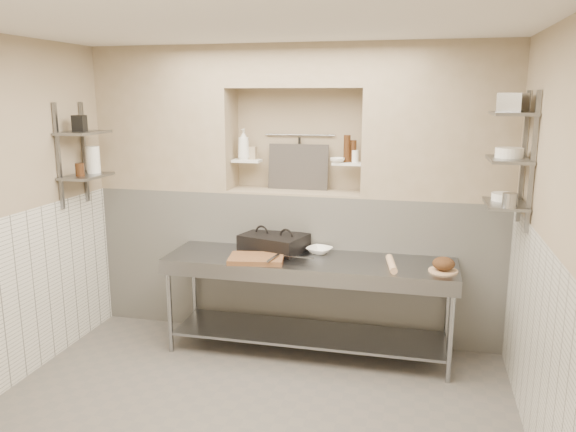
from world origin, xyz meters
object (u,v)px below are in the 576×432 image
(prep_table, at_px, (308,287))
(jug_left, at_px, (93,160))
(cutting_board, at_px, (256,259))
(bread_loaf, at_px, (444,264))
(panini_press, at_px, (274,242))
(bottle_soap, at_px, (244,144))
(bowl_alcove, at_px, (337,160))
(mixing_bowl, at_px, (319,250))
(rolling_pin, at_px, (391,264))

(prep_table, height_order, jug_left, jug_left)
(cutting_board, bearing_deg, bread_loaf, 2.47)
(panini_press, distance_m, bottle_soap, 1.03)
(bottle_soap, relative_size, bowl_alcove, 2.13)
(cutting_board, relative_size, bottle_soap, 1.59)
(panini_press, height_order, mixing_bowl, panini_press)
(rolling_pin, distance_m, bowl_alcove, 1.15)
(prep_table, xyz_separation_m, bottle_soap, (-0.77, 0.56, 1.22))
(mixing_bowl, bearing_deg, rolling_pin, -23.52)
(mixing_bowl, height_order, bread_loaf, bread_loaf)
(mixing_bowl, bearing_deg, prep_table, -104.75)
(cutting_board, relative_size, bread_loaf, 2.59)
(mixing_bowl, height_order, bowl_alcove, bowl_alcove)
(jug_left, bearing_deg, rolling_pin, -1.38)
(bread_loaf, height_order, bowl_alcove, bowl_alcove)
(cutting_board, height_order, mixing_bowl, mixing_bowl)
(cutting_board, bearing_deg, panini_press, 80.51)
(bread_loaf, bearing_deg, cutting_board, -177.53)
(mixing_bowl, distance_m, jug_left, 2.30)
(panini_press, relative_size, jug_left, 2.63)
(bread_loaf, distance_m, jug_left, 3.34)
(bowl_alcove, distance_m, jug_left, 2.31)
(panini_press, xyz_separation_m, bread_loaf, (1.54, -0.30, -0.01))
(rolling_pin, distance_m, bread_loaf, 0.43)
(prep_table, height_order, mixing_bowl, mixing_bowl)
(bread_loaf, bearing_deg, mixing_bowl, 164.26)
(mixing_bowl, height_order, rolling_pin, rolling_pin)
(bowl_alcove, bearing_deg, prep_table, -107.50)
(bottle_soap, bearing_deg, bowl_alcove, -2.45)
(rolling_pin, xyz_separation_m, bread_loaf, (0.43, -0.02, 0.04))
(rolling_pin, xyz_separation_m, jug_left, (-2.82, 0.07, 0.81))
(mixing_bowl, bearing_deg, bread_loaf, -15.74)
(panini_press, height_order, cutting_board, panini_press)
(prep_table, xyz_separation_m, bread_loaf, (1.16, -0.09, 0.33))
(bottle_soap, xyz_separation_m, bowl_alcove, (0.94, -0.04, -0.13))
(rolling_pin, relative_size, bread_loaf, 2.18)
(jug_left, bearing_deg, panini_press, 7.31)
(cutting_board, height_order, jug_left, jug_left)
(panini_press, distance_m, bread_loaf, 1.57)
(bowl_alcove, relative_size, jug_left, 0.56)
(prep_table, distance_m, bread_loaf, 1.21)
(bottle_soap, bearing_deg, mixing_bowl, -22.45)
(mixing_bowl, height_order, bottle_soap, bottle_soap)
(prep_table, distance_m, cutting_board, 0.54)
(prep_table, height_order, rolling_pin, rolling_pin)
(mixing_bowl, relative_size, jug_left, 0.89)
(cutting_board, distance_m, bowl_alcove, 1.22)
(rolling_pin, bearing_deg, prep_table, 174.27)
(rolling_pin, height_order, bottle_soap, bottle_soap)
(prep_table, xyz_separation_m, bowl_alcove, (0.17, 0.52, 1.09))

